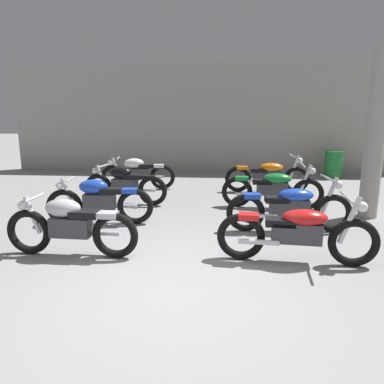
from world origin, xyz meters
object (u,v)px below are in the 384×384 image
support_pillar (375,136)px  motorcycle_left_row_2 (124,184)px  motorcycle_left_row_0 (70,225)px  motorcycle_left_row_1 (99,200)px  motorcycle_left_row_3 (138,173)px  motorcycle_right_row_3 (268,175)px  motorcycle_right_row_2 (273,188)px  motorcycle_right_row_0 (297,232)px  motorcycle_right_row_1 (290,206)px  oil_drum (334,165)px

support_pillar → motorcycle_left_row_2: (-5.09, 0.63, -1.14)m
motorcycle_left_row_0 → motorcycle_left_row_1: same height
motorcycle_left_row_3 → motorcycle_right_row_3: (3.42, -0.04, -0.01)m
motorcycle_right_row_2 → motorcycle_right_row_0: bearing=-91.2°
motorcycle_right_row_0 → motorcycle_right_row_1: bearing=83.9°
motorcycle_right_row_3 → motorcycle_left_row_0: bearing=-126.0°
support_pillar → motorcycle_right_row_3: support_pillar is taller
motorcycle_left_row_2 → motorcycle_right_row_1: (3.37, -1.71, -0.01)m
motorcycle_right_row_2 → motorcycle_right_row_3: (0.09, 1.63, 0.00)m
motorcycle_right_row_3 → oil_drum: bearing=44.8°
motorcycle_right_row_0 → motorcycle_right_row_2: bearing=88.8°
motorcycle_left_row_3 → motorcycle_right_row_0: bearing=-54.8°
motorcycle_left_row_1 → motorcycle_right_row_3: size_ratio=0.91×
motorcycle_left_row_3 → motorcycle_right_row_0: 5.68m
motorcycle_left_row_3 → motorcycle_right_row_2: motorcycle_right_row_2 is taller
motorcycle_left_row_0 → motorcycle_right_row_1: size_ratio=0.91×
oil_drum → motorcycle_left_row_3: bearing=-158.5°
motorcycle_left_row_0 → motorcycle_right_row_3: bearing=54.0°
oil_drum → motorcycle_left_row_0: bearing=-129.3°
support_pillar → motorcycle_left_row_3: (-5.14, 2.19, -1.14)m
motorcycle_right_row_0 → oil_drum: motorcycle_right_row_0 is taller
motorcycle_right_row_1 → motorcycle_right_row_3: size_ratio=1.00×
motorcycle_left_row_1 → motorcycle_right_row_2: bearing=23.4°
support_pillar → motorcycle_left_row_3: 5.71m
motorcycle_left_row_0 → support_pillar: bearing=25.9°
motorcycle_left_row_3 → motorcycle_right_row_1: bearing=-43.7°
support_pillar → motorcycle_left_row_2: support_pillar is taller
motorcycle_left_row_2 → support_pillar: bearing=-7.1°
motorcycle_left_row_1 → motorcycle_left_row_3: 3.12m
motorcycle_left_row_0 → motorcycle_right_row_3: 5.68m
motorcycle_left_row_2 → motorcycle_left_row_3: 1.56m
motorcycle_right_row_1 → motorcycle_left_row_0: bearing=-157.6°
motorcycle_left_row_1 → motorcycle_left_row_3: (0.01, 3.12, 0.00)m
motorcycle_left_row_1 → motorcycle_right_row_3: 4.61m
motorcycle_right_row_1 → oil_drum: 6.00m
motorcycle_left_row_1 → motorcycle_right_row_0: 3.62m
oil_drum → motorcycle_right_row_3: bearing=-135.2°
motorcycle_left_row_2 → oil_drum: (5.69, 3.82, -0.03)m
motorcycle_left_row_0 → motorcycle_right_row_1: 3.61m
motorcycle_left_row_0 → motorcycle_right_row_0: size_ratio=0.91×
motorcycle_left_row_2 → motorcycle_right_row_0: (3.22, -3.08, -0.01)m
motorcycle_left_row_1 → motorcycle_right_row_1: bearing=-2.5°
motorcycle_left_row_0 → motorcycle_right_row_2: 4.41m
support_pillar → motorcycle_right_row_1: size_ratio=1.47×
support_pillar → motorcycle_right_row_0: (-1.87, -2.45, -1.15)m
motorcycle_right_row_1 → motorcycle_right_row_3: bearing=90.0°
motorcycle_left_row_1 → motorcycle_right_row_2: motorcycle_right_row_2 is taller
support_pillar → motorcycle_right_row_0: size_ratio=1.47×
motorcycle_left_row_0 → motorcycle_right_row_0: motorcycle_right_row_0 is taller
motorcycle_left_row_0 → motorcycle_right_row_1: bearing=22.4°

